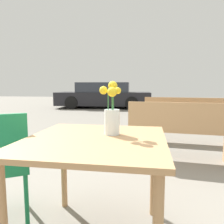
{
  "coord_description": "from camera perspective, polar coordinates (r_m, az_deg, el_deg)",
  "views": [
    {
      "loc": [
        0.27,
        -1.35,
        1.07
      ],
      "look_at": [
        0.1,
        0.12,
        0.89
      ],
      "focal_mm": 35.0,
      "sensor_mm": 36.0,
      "label": 1
    }
  ],
  "objects": [
    {
      "name": "cafe_chair",
      "position": [
        1.84,
        -27.25,
        -11.71
      ],
      "size": [
        0.54,
        0.54,
        0.88
      ],
      "color": "#197A47",
      "rests_on": "ground_plane"
    },
    {
      "name": "parked_car",
      "position": [
        10.9,
        -2.15,
        4.29
      ],
      "size": [
        4.57,
        1.97,
        1.24
      ],
      "color": "black",
      "rests_on": "ground_plane"
    },
    {
      "name": "table_front",
      "position": [
        1.45,
        -4.39,
        -10.45
      ],
      "size": [
        0.94,
        0.98,
        0.74
      ],
      "color": "tan",
      "rests_on": "ground_plane"
    },
    {
      "name": "bench_middle",
      "position": [
        4.39,
        19.21,
        -1.51
      ],
      "size": [
        1.7,
        0.61,
        0.85
      ],
      "color": "tan",
      "rests_on": "ground_plane"
    },
    {
      "name": "flower_vase",
      "position": [
        1.49,
        -0.05,
        -1.04
      ],
      "size": [
        0.15,
        0.16,
        0.37
      ],
      "color": "silver",
      "rests_on": "table_front"
    },
    {
      "name": "bench_near",
      "position": [
        3.21,
        17.2,
        -4.62
      ],
      "size": [
        1.46,
        0.56,
        0.85
      ],
      "color": "tan",
      "rests_on": "ground_plane"
    }
  ]
}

